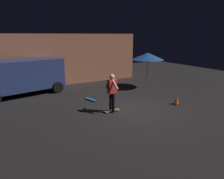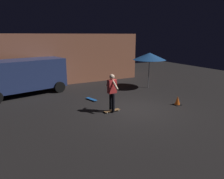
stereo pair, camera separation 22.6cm
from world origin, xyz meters
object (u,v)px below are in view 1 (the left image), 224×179
at_px(patio_umbrella, 148,56).
at_px(skater, 112,90).
at_px(parked_van, 21,75).
at_px(traffic_cone, 176,100).
at_px(skateboard_spare, 91,99).
at_px(skateboard_ridden, 112,111).

bearing_deg(patio_umbrella, skater, -145.67).
distance_m(parked_van, traffic_cone, 8.75).
bearing_deg(patio_umbrella, traffic_cone, -104.45).
bearing_deg(parked_van, skateboard_spare, -45.10).
bearing_deg(skateboard_spare, skateboard_ridden, -85.78).
distance_m(skateboard_ridden, skater, 0.98).
xyz_separation_m(parked_van, skateboard_ridden, (3.16, -5.10, -1.11)).
distance_m(skateboard_spare, traffic_cone, 4.45).
distance_m(patio_umbrella, skateboard_ridden, 5.55).
bearing_deg(skateboard_ridden, traffic_cone, -11.38).
relative_size(skateboard_ridden, traffic_cone, 1.72).
distance_m(skater, traffic_cone, 3.51).
height_order(skateboard_ridden, skater, skater).
bearing_deg(skateboard_ridden, skateboard_spare, 94.22).
height_order(parked_van, skater, parked_van).
height_order(patio_umbrella, traffic_cone, patio_umbrella).
height_order(parked_van, skateboard_ridden, parked_van).
bearing_deg(patio_umbrella, skateboard_spare, -169.24).
xyz_separation_m(skater, traffic_cone, (3.35, -0.67, -0.83)).
relative_size(skateboard_ridden, skater, 0.47).
height_order(patio_umbrella, skateboard_spare, patio_umbrella).
xyz_separation_m(skateboard_spare, traffic_cone, (3.50, -2.75, 0.16)).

